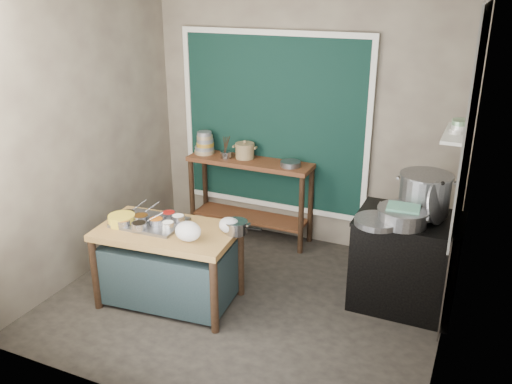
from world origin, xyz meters
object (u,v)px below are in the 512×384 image
at_px(yellow_basin, 122,220).
at_px(stock_pot, 425,194).
at_px(ceramic_crock, 245,152).
at_px(steamer, 403,216).
at_px(condiment_tray, 150,222).
at_px(back_counter, 250,199).
at_px(saucepan, 236,227).
at_px(stove_block, 405,263).
at_px(utensil_cup, 226,155).
at_px(prep_table, 169,266).

bearing_deg(yellow_basin, stock_pot, 23.30).
bearing_deg(ceramic_crock, steamer, -25.94).
bearing_deg(condiment_tray, yellow_basin, -152.43).
bearing_deg(back_counter, steamer, -25.95).
distance_m(condiment_tray, yellow_basin, 0.25).
distance_m(yellow_basin, saucepan, 1.07).
xyz_separation_m(stove_block, yellow_basin, (-2.43, -0.94, 0.37)).
relative_size(yellow_basin, utensil_cup, 1.86).
bearing_deg(condiment_tray, saucepan, 10.32).
relative_size(ceramic_crock, steamer, 0.51).
xyz_separation_m(ceramic_crock, stock_pot, (2.06, -0.62, 0.04)).
bearing_deg(utensil_cup, stock_pot, -13.52).
distance_m(stove_block, stock_pot, 0.66).
distance_m(condiment_tray, steamer, 2.26).
bearing_deg(back_counter, saucepan, -70.01).
bearing_deg(back_counter, yellow_basin, -107.52).
height_order(condiment_tray, yellow_basin, yellow_basin).
height_order(stove_block, steamer, steamer).
distance_m(saucepan, utensil_cup, 1.58).
relative_size(ceramic_crock, stock_pot, 0.48).
relative_size(prep_table, condiment_tray, 2.01).
bearing_deg(saucepan, condiment_tray, -173.83).
height_order(utensil_cup, ceramic_crock, ceramic_crock).
distance_m(prep_table, ceramic_crock, 1.75).
bearing_deg(yellow_basin, ceramic_crock, 75.39).
bearing_deg(stove_block, stock_pot, 60.25).
bearing_deg(prep_table, condiment_tray, 166.12).
distance_m(ceramic_crock, stock_pot, 2.16).
height_order(prep_table, back_counter, back_counter).
bearing_deg(condiment_tray, ceramic_crock, 82.07).
relative_size(utensil_cup, steamer, 0.29).
bearing_deg(ceramic_crock, back_counter, -25.73).
xyz_separation_m(saucepan, stock_pot, (1.47, 0.82, 0.26)).
bearing_deg(condiment_tray, stock_pot, 22.87).
bearing_deg(stock_pot, stove_block, -119.75).
bearing_deg(stove_block, steamer, -104.40).
bearing_deg(stove_block, prep_table, -156.97).
xyz_separation_m(back_counter, saucepan, (0.51, -1.40, 0.33)).
height_order(saucepan, utensil_cup, utensil_cup).
bearing_deg(utensil_cup, ceramic_crock, 22.28).
xyz_separation_m(stove_block, condiment_tray, (-2.20, -0.82, 0.34)).
xyz_separation_m(prep_table, saucepan, (0.61, 0.18, 0.43)).
bearing_deg(prep_table, stock_pot, 20.15).
relative_size(stove_block, yellow_basin, 3.70).
bearing_deg(prep_table, yellow_basin, -173.92).
height_order(utensil_cup, steamer, utensil_cup).
relative_size(stove_block, ceramic_crock, 3.91).
xyz_separation_m(prep_table, condiment_tray, (-0.20, 0.03, 0.39)).
xyz_separation_m(back_counter, stove_block, (1.90, -0.73, -0.05)).
relative_size(prep_table, ceramic_crock, 5.43).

